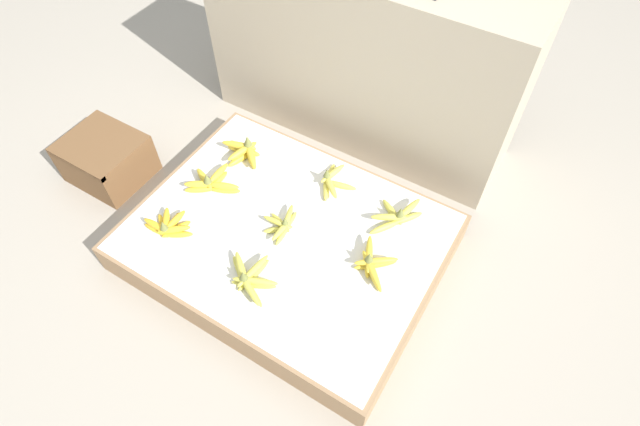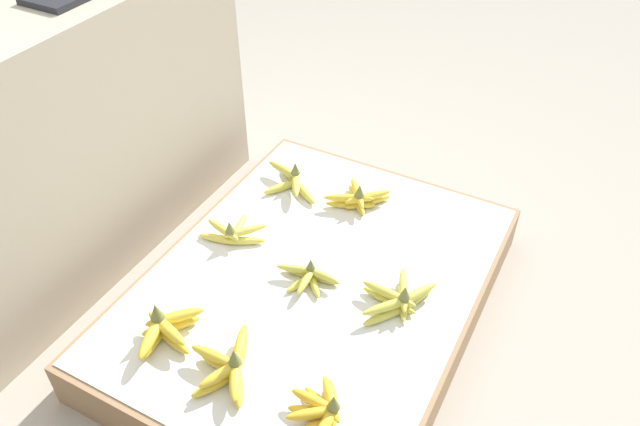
# 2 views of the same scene
# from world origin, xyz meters

# --- Properties ---
(ground_plane) EXTENTS (10.00, 10.00, 0.00)m
(ground_plane) POSITION_xyz_m (0.00, 0.00, 0.00)
(ground_plane) COLOR #A89E8E
(display_platform) EXTENTS (1.22, 0.93, 0.16)m
(display_platform) POSITION_xyz_m (0.00, 0.00, 0.08)
(display_platform) COLOR #997551
(display_platform) RESTS_ON ground_plane
(back_vendor_table) EXTENTS (1.44, 0.43, 0.84)m
(back_vendor_table) POSITION_xyz_m (-0.12, 0.84, 0.42)
(back_vendor_table) COLOR tan
(back_vendor_table) RESTS_ON ground_plane
(banana_bunch_front_left) EXTENTS (0.21, 0.14, 0.10)m
(banana_bunch_front_left) POSITION_xyz_m (-0.40, -0.24, 0.18)
(banana_bunch_front_left) COLOR gold
(banana_bunch_front_left) RESTS_ON display_platform
(banana_bunch_front_midleft) EXTENTS (0.24, 0.20, 0.10)m
(banana_bunch_front_midleft) POSITION_xyz_m (0.01, -0.26, 0.18)
(banana_bunch_front_midleft) COLOR gold
(banana_bunch_front_midleft) RESTS_ON display_platform
(banana_bunch_middle_left) EXTENTS (0.25, 0.21, 0.10)m
(banana_bunch_middle_left) POSITION_xyz_m (-0.40, 0.03, 0.19)
(banana_bunch_middle_left) COLOR gold
(banana_bunch_middle_left) RESTS_ON display_platform
(banana_bunch_middle_midleft) EXTENTS (0.13, 0.19, 0.08)m
(banana_bunch_middle_midleft) POSITION_xyz_m (-0.02, 0.01, 0.18)
(banana_bunch_middle_midleft) COLOR gold
(banana_bunch_middle_midleft) RESTS_ON display_platform
(banana_bunch_middle_midright) EXTENTS (0.17, 0.20, 0.10)m
(banana_bunch_middle_midright) POSITION_xyz_m (0.37, 0.03, 0.19)
(banana_bunch_middle_midright) COLOR gold
(banana_bunch_middle_midright) RESTS_ON display_platform
(banana_bunch_back_left) EXTENTS (0.23, 0.17, 0.12)m
(banana_bunch_back_left) POSITION_xyz_m (-0.38, 0.25, 0.19)
(banana_bunch_back_left) COLOR gold
(banana_bunch_back_left) RESTS_ON display_platform
(banana_bunch_back_midleft) EXTENTS (0.17, 0.21, 0.09)m
(banana_bunch_back_midleft) POSITION_xyz_m (0.03, 0.30, 0.18)
(banana_bunch_back_midleft) COLOR #DBCC4C
(banana_bunch_back_midleft) RESTS_ON display_platform
(banana_bunch_back_midright) EXTENTS (0.19, 0.25, 0.10)m
(banana_bunch_back_midright) POSITION_xyz_m (0.35, 0.28, 0.18)
(banana_bunch_back_midright) COLOR gold
(banana_bunch_back_midright) RESTS_ON display_platform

